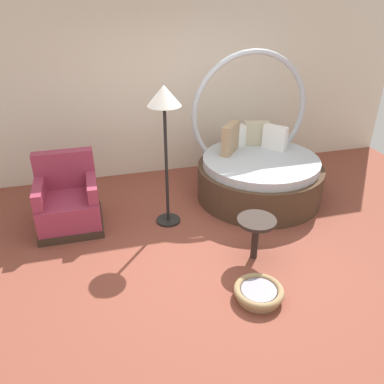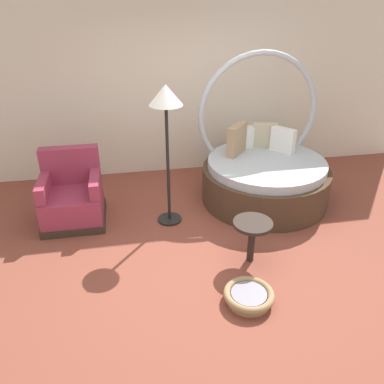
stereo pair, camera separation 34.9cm
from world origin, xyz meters
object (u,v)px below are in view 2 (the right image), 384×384
(round_daybed, at_px, (264,172))
(floor_lamp, at_px, (166,109))
(red_armchair, at_px, (73,197))
(side_table, at_px, (252,229))
(pet_basket, at_px, (249,296))

(round_daybed, distance_m, floor_lamp, 1.87)
(round_daybed, height_order, floor_lamp, round_daybed)
(red_armchair, xyz_separation_m, floor_lamp, (1.25, -0.27, 1.20))
(side_table, bearing_deg, pet_basket, -109.10)
(round_daybed, relative_size, side_table, 3.95)
(round_daybed, relative_size, pet_basket, 4.02)
(round_daybed, relative_size, floor_lamp, 1.13)
(round_daybed, xyz_separation_m, red_armchair, (-2.70, -0.13, -0.08))
(pet_basket, relative_size, floor_lamp, 0.28)
(pet_basket, bearing_deg, red_armchair, 133.56)
(side_table, bearing_deg, round_daybed, 65.66)
(red_armchair, bearing_deg, round_daybed, 2.73)
(side_table, relative_size, floor_lamp, 0.29)
(pet_basket, distance_m, floor_lamp, 2.29)
(round_daybed, distance_m, red_armchair, 2.70)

